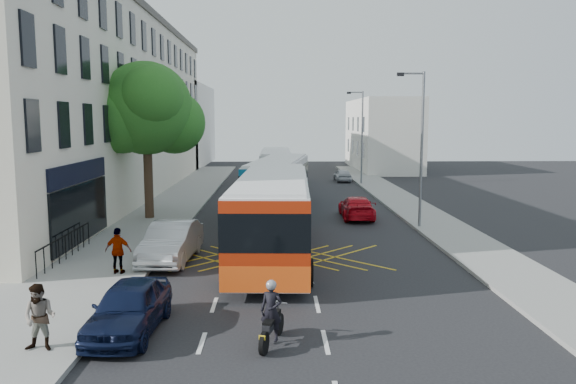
{
  "coord_description": "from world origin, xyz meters",
  "views": [
    {
      "loc": [
        -1.3,
        -16.88,
        5.73
      ],
      "look_at": [
        -0.66,
        10.32,
        2.2
      ],
      "focal_mm": 35.0,
      "sensor_mm": 36.0,
      "label": 1
    }
  ],
  "objects": [
    {
      "name": "lamp_near",
      "position": [
        6.2,
        12.0,
        4.62
      ],
      "size": [
        1.45,
        0.15,
        8.0
      ],
      "color": "slate",
      "rests_on": "pavement_right"
    },
    {
      "name": "ground",
      "position": [
        0.0,
        0.0,
        0.0
      ],
      "size": [
        120.0,
        120.0,
        0.0
      ],
      "primitive_type": "plane",
      "color": "black",
      "rests_on": "ground"
    },
    {
      "name": "pedestrian_far",
      "position": [
        -7.0,
        3.17,
        0.99
      ],
      "size": [
        1.04,
        0.54,
        1.69
      ],
      "primitive_type": "imported",
      "rotation": [
        0.0,
        0.0,
        3.01
      ],
      "color": "gray",
      "rests_on": "pavement_left"
    },
    {
      "name": "pavement_right",
      "position": [
        7.5,
        15.0,
        0.07
      ],
      "size": [
        3.0,
        70.0,
        0.15
      ],
      "primitive_type": "cube",
      "color": "gray",
      "rests_on": "ground"
    },
    {
      "name": "bus_near",
      "position": [
        -1.38,
        5.98,
        1.82
      ],
      "size": [
        3.41,
        12.39,
        3.46
      ],
      "rotation": [
        0.0,
        0.0,
        -0.04
      ],
      "color": "silver",
      "rests_on": "ground"
    },
    {
      "name": "terrace_far",
      "position": [
        -14.0,
        55.0,
        5.0
      ],
      "size": [
        8.0,
        20.0,
        10.0
      ],
      "primitive_type": "cube",
      "color": "silver",
      "rests_on": "ground"
    },
    {
      "name": "motorbike",
      "position": [
        -1.4,
        -3.13,
        0.81
      ],
      "size": [
        0.74,
        1.88,
        1.71
      ],
      "rotation": [
        0.0,
        0.0,
        -0.28
      ],
      "color": "black",
      "rests_on": "ground"
    },
    {
      "name": "terrace_main",
      "position": [
        -14.0,
        24.49,
        6.76
      ],
      "size": [
        8.3,
        45.0,
        13.5
      ],
      "color": "beige",
      "rests_on": "ground"
    },
    {
      "name": "lamp_far",
      "position": [
        6.2,
        32.0,
        4.62
      ],
      "size": [
        1.45,
        0.15,
        8.0
      ],
      "color": "slate",
      "rests_on": "pavement_right"
    },
    {
      "name": "parked_car_silver",
      "position": [
        -5.51,
        5.51,
        0.79
      ],
      "size": [
        2.02,
        4.92,
        1.59
      ],
      "primitive_type": "imported",
      "rotation": [
        0.0,
        0.0,
        -0.07
      ],
      "color": "#B5B9BD",
      "rests_on": "ground"
    },
    {
      "name": "pavement_left",
      "position": [
        -8.5,
        15.0,
        0.07
      ],
      "size": [
        5.0,
        70.0,
        0.15
      ],
      "primitive_type": "cube",
      "color": "gray",
      "rests_on": "ground"
    },
    {
      "name": "street_tree",
      "position": [
        -8.51,
        14.97,
        6.29
      ],
      "size": [
        6.3,
        5.7,
        8.8
      ],
      "color": "#382619",
      "rests_on": "pavement_left"
    },
    {
      "name": "distant_car_grey",
      "position": [
        0.0,
        42.96,
        0.65
      ],
      "size": [
        2.5,
        4.82,
        1.3
      ],
      "primitive_type": "imported",
      "rotation": [
        0.0,
        0.0,
        0.07
      ],
      "color": "#43474B",
      "rests_on": "ground"
    },
    {
      "name": "distant_car_silver",
      "position": [
        4.99,
        34.88,
        0.59
      ],
      "size": [
        1.47,
        3.49,
        1.18
      ],
      "primitive_type": "imported",
      "rotation": [
        0.0,
        0.0,
        3.16
      ],
      "color": "#B7B9C0",
      "rests_on": "ground"
    },
    {
      "name": "parked_car_blue",
      "position": [
        -5.24,
        -2.21,
        0.7
      ],
      "size": [
        1.85,
        4.17,
        1.39
      ],
      "primitive_type": "imported",
      "rotation": [
        0.0,
        0.0,
        -0.05
      ],
      "color": "black",
      "rests_on": "ground"
    },
    {
      "name": "bus_mid",
      "position": [
        -1.07,
        18.36,
        1.72
      ],
      "size": [
        4.38,
        11.86,
        3.26
      ],
      "rotation": [
        0.0,
        0.0,
        -0.15
      ],
      "color": "silver",
      "rests_on": "ground"
    },
    {
      "name": "bus_far",
      "position": [
        -1.23,
        31.3,
        1.63
      ],
      "size": [
        2.79,
        11.0,
        3.09
      ],
      "rotation": [
        0.0,
        0.0,
        -0.0
      ],
      "color": "silver",
      "rests_on": "ground"
    },
    {
      "name": "railings",
      "position": [
        -9.7,
        5.3,
        0.72
      ],
      "size": [
        0.08,
        5.6,
        1.14
      ],
      "primitive_type": null,
      "color": "black",
      "rests_on": "pavement_left"
    },
    {
      "name": "building_right",
      "position": [
        11.0,
        48.0,
        4.0
      ],
      "size": [
        6.0,
        18.0,
        8.0
      ],
      "primitive_type": "cube",
      "color": "silver",
      "rests_on": "ground"
    },
    {
      "name": "pedestrian_near",
      "position": [
        -7.0,
        -3.7,
        0.97
      ],
      "size": [
        0.84,
        0.67,
        1.65
      ],
      "primitive_type": "imported",
      "rotation": [
        0.0,
        0.0,
        -0.06
      ],
      "color": "gray",
      "rests_on": "pavement_left"
    },
    {
      "name": "red_hatchback",
      "position": [
        3.44,
        15.24,
        0.65
      ],
      "size": [
        1.89,
        4.49,
        1.29
      ],
      "primitive_type": "imported",
      "rotation": [
        0.0,
        0.0,
        3.12
      ],
      "color": "#BC0814",
      "rests_on": "ground"
    }
  ]
}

